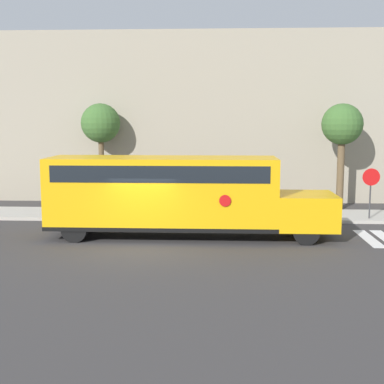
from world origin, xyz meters
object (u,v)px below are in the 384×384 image
at_px(school_bus, 175,192).
at_px(tree_near_sidewalk, 101,125).
at_px(stop_sign, 371,186).
at_px(tree_far_sidewalk, 342,127).

distance_m(school_bus, tree_near_sidewalk, 9.71).
relative_size(school_bus, tree_near_sidewalk, 2.04).
bearing_deg(stop_sign, tree_far_sidewalk, 100.44).
distance_m(school_bus, tree_far_sidewalk, 11.00).
height_order(school_bus, tree_far_sidewalk, tree_far_sidewalk).
bearing_deg(stop_sign, school_bus, -157.07).
bearing_deg(school_bus, stop_sign, 22.93).
bearing_deg(school_bus, tree_far_sidewalk, 41.30).
xyz_separation_m(tree_near_sidewalk, tree_far_sidewalk, (12.78, -1.01, -0.09)).
xyz_separation_m(school_bus, tree_far_sidewalk, (8.05, 7.07, 2.48)).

